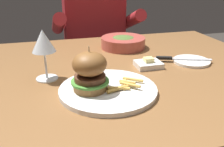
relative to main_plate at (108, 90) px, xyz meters
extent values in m
cube|color=brown|center=(0.07, 0.17, -0.03)|extent=(1.21, 0.92, 0.04)
cylinder|color=brown|center=(0.62, 0.57, -0.40)|extent=(0.06, 0.06, 0.70)
cylinder|color=white|center=(0.00, 0.00, 0.00)|extent=(0.28, 0.28, 0.01)
cylinder|color=#9E6B38|center=(-0.05, 0.00, 0.02)|extent=(0.10, 0.10, 0.02)
cylinder|color=#4C9338|center=(-0.05, 0.00, 0.03)|extent=(0.11, 0.11, 0.01)
cylinder|color=brown|center=(-0.05, 0.00, 0.04)|extent=(0.09, 0.09, 0.02)
ellipsoid|color=brown|center=(-0.05, 0.00, 0.08)|extent=(0.10, 0.10, 0.07)
cylinder|color=#CCB78C|center=(-0.05, 0.00, 0.11)|extent=(0.00, 0.00, 0.05)
cylinder|color=#E0B251|center=(0.03, -0.02, 0.01)|extent=(0.06, 0.03, 0.01)
cylinder|color=gold|center=(0.05, 0.00, 0.01)|extent=(0.03, 0.07, 0.01)
cylinder|color=#E0B251|center=(0.08, 0.02, 0.01)|extent=(0.06, 0.04, 0.01)
cylinder|color=gold|center=(0.02, -0.03, 0.01)|extent=(0.07, 0.03, 0.01)
cylinder|color=gold|center=(0.02, -0.02, 0.01)|extent=(0.06, 0.01, 0.01)
cylinder|color=#EABC5B|center=(0.06, -0.01, 0.02)|extent=(0.04, 0.03, 0.01)
cylinder|color=#E0B251|center=(0.06, -0.02, 0.02)|extent=(0.05, 0.05, 0.01)
cylinder|color=silver|center=(-0.17, 0.14, -0.01)|extent=(0.07, 0.07, 0.00)
cylinder|color=silver|center=(-0.17, 0.14, 0.04)|extent=(0.01, 0.01, 0.09)
cone|color=silver|center=(-0.17, 0.14, 0.12)|extent=(0.07, 0.07, 0.07)
cylinder|color=white|center=(0.37, 0.16, 0.00)|extent=(0.14, 0.14, 0.01)
cube|color=silver|center=(0.37, 0.16, 0.01)|extent=(0.15, 0.06, 0.00)
cube|color=black|center=(0.27, 0.19, 0.01)|extent=(0.06, 0.04, 0.01)
cube|color=white|center=(0.19, 0.16, 0.00)|extent=(0.09, 0.08, 0.02)
cube|color=#F4E58C|center=(0.19, 0.16, 0.02)|extent=(0.03, 0.03, 0.02)
cylinder|color=#B24C42|center=(0.18, 0.41, 0.02)|extent=(0.20, 0.20, 0.05)
ellipsoid|color=#4C662D|center=(0.18, 0.41, 0.03)|extent=(0.11, 0.11, 0.02)
cube|color=#282833|center=(0.14, 0.91, -0.52)|extent=(0.30, 0.22, 0.46)
cube|color=maroon|center=(0.14, 0.91, -0.03)|extent=(0.36, 0.20, 0.52)
cylinder|color=maroon|center=(-0.08, 0.83, 0.03)|extent=(0.07, 0.34, 0.18)
cylinder|color=maroon|center=(0.36, 0.83, 0.03)|extent=(0.07, 0.34, 0.18)
camera|label=1|loc=(-0.16, -0.63, 0.32)|focal=40.00mm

